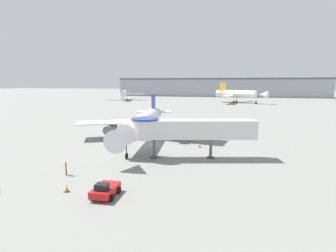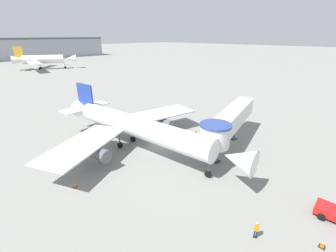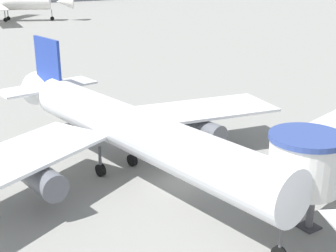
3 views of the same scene
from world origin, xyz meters
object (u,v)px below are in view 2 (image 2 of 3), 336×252
traffic_cone_port_wing (75,185)px  traffic_cone_starboard_wing (196,131)px  main_airplane (135,127)px  background_jet_gold_tail (42,59)px  jet_bridge (229,122)px  ground_crew_marshaller (256,229)px  traffic_cone_apron_front (323,244)px

traffic_cone_port_wing → traffic_cone_starboard_wing: bearing=-0.4°
traffic_cone_starboard_wing → main_airplane: bearing=166.4°
background_jet_gold_tail → jet_bridge: bearing=-159.3°
traffic_cone_starboard_wing → ground_crew_marshaller: size_ratio=0.41×
jet_bridge → traffic_cone_starboard_wing: 8.51m
jet_bridge → ground_crew_marshaller: 17.40m
jet_bridge → traffic_cone_starboard_wing: (1.53, 7.26, -4.16)m
main_airplane → traffic_cone_port_wing: 11.98m
ground_crew_marshaller → background_jet_gold_tail: size_ratio=0.06×
background_jet_gold_tail → ground_crew_marshaller: bearing=-164.7°
traffic_cone_starboard_wing → traffic_cone_apron_front: (-11.55, -22.61, 0.04)m
traffic_cone_apron_front → traffic_cone_port_wing: 25.34m
traffic_cone_port_wing → main_airplane: bearing=13.3°
traffic_cone_starboard_wing → ground_crew_marshaller: 23.32m
main_airplane → traffic_cone_starboard_wing: bearing=-20.6°
jet_bridge → background_jet_gold_tail: size_ratio=0.59×
traffic_cone_starboard_wing → traffic_cone_port_wing: bearing=179.6°
traffic_cone_starboard_wing → traffic_cone_port_wing: (-22.71, 0.14, -0.05)m
main_airplane → traffic_cone_port_wing: bearing=-173.7°
ground_crew_marshaller → main_airplane: bearing=-38.3°
main_airplane → background_jet_gold_tail: 106.90m
traffic_cone_port_wing → ground_crew_marshaller: (8.05, -18.27, 0.74)m
traffic_cone_starboard_wing → traffic_cone_apron_front: 25.39m
jet_bridge → traffic_cone_port_wing: size_ratio=29.25×
main_airplane → traffic_cone_port_wing: size_ratio=52.27×
traffic_cone_apron_front → traffic_cone_port_wing: bearing=116.1°
traffic_cone_starboard_wing → traffic_cone_port_wing: 22.71m
traffic_cone_port_wing → background_jet_gold_tail: size_ratio=0.02×
main_airplane → background_jet_gold_tail: background_jet_gold_tail is taller
traffic_cone_apron_front → ground_crew_marshaller: ground_crew_marshaller is taller
traffic_cone_apron_front → ground_crew_marshaller: bearing=124.8°
traffic_cone_apron_front → traffic_cone_port_wing: (-11.16, 22.75, -0.09)m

